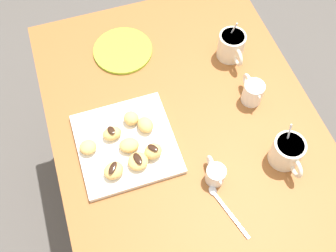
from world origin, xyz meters
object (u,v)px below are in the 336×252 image
(pastry_plate_square, at_px, (126,144))
(chocolate_sauce_pitcher, at_px, (215,174))
(dining_table, at_px, (183,143))
(coffee_mug_cream_right, at_px, (287,152))
(coffee_mug_cream_left, at_px, (232,46))
(beignet_1, at_px, (129,145))
(beignet_5, at_px, (153,151))
(beignet_6, at_px, (88,147))
(cream_pitcher_white, at_px, (253,92))
(beignet_2, at_px, (114,171))
(beignet_4, at_px, (145,125))
(saucer_lime_left, at_px, (123,50))
(beignet_7, at_px, (138,161))
(beignet_0, at_px, (112,133))
(beignet_3, at_px, (131,118))

(pastry_plate_square, xyz_separation_m, chocolate_sauce_pitcher, (0.17, 0.20, 0.02))
(dining_table, relative_size, coffee_mug_cream_right, 7.79)
(coffee_mug_cream_left, bearing_deg, beignet_1, -59.95)
(coffee_mug_cream_left, height_order, beignet_5, coffee_mug_cream_left)
(dining_table, height_order, beignet_6, beignet_6)
(coffee_mug_cream_right, bearing_deg, cream_pitcher_white, -178.67)
(cream_pitcher_white, xyz_separation_m, chocolate_sauce_pitcher, (0.20, -0.20, -0.01))
(beignet_2, bearing_deg, beignet_4, 131.91)
(chocolate_sauce_pitcher, distance_m, beignet_5, 0.18)
(coffee_mug_cream_right, height_order, cream_pitcher_white, coffee_mug_cream_right)
(pastry_plate_square, distance_m, saucer_lime_left, 0.34)
(dining_table, height_order, beignet_7, beignet_7)
(saucer_lime_left, relative_size, beignet_0, 3.59)
(pastry_plate_square, distance_m, beignet_5, 0.09)
(beignet_0, relative_size, beignet_2, 0.97)
(cream_pitcher_white, bearing_deg, dining_table, -86.06)
(beignet_1, bearing_deg, cream_pitcher_white, 97.74)
(beignet_3, bearing_deg, saucer_lime_left, 170.67)
(beignet_2, bearing_deg, beignet_6, -150.90)
(pastry_plate_square, bearing_deg, dining_table, 95.83)
(coffee_mug_cream_right, bearing_deg, saucer_lime_left, -147.62)
(beignet_7, bearing_deg, beignet_3, 172.40)
(beignet_2, bearing_deg, saucer_lime_left, 162.30)
(cream_pitcher_white, distance_m, beignet_0, 0.42)
(pastry_plate_square, height_order, beignet_5, beignet_5)
(chocolate_sauce_pitcher, relative_size, beignet_2, 1.68)
(beignet_0, relative_size, beignet_5, 1.05)
(coffee_mug_cream_left, xyz_separation_m, beignet_2, (0.29, -0.45, -0.01))
(beignet_5, height_order, beignet_7, beignet_5)
(beignet_2, bearing_deg, chocolate_sauce_pitcher, 70.11)
(saucer_lime_left, height_order, beignet_1, beignet_1)
(dining_table, height_order, pastry_plate_square, pastry_plate_square)
(dining_table, height_order, chocolate_sauce_pitcher, chocolate_sauce_pitcher)
(beignet_2, height_order, beignet_4, beignet_4)
(beignet_0, distance_m, beignet_6, 0.08)
(saucer_lime_left, xyz_separation_m, beignet_5, (0.39, -0.02, 0.03))
(chocolate_sauce_pitcher, relative_size, beignet_3, 2.10)
(chocolate_sauce_pitcher, distance_m, beignet_2, 0.27)
(pastry_plate_square, height_order, beignet_2, beignet_2)
(cream_pitcher_white, bearing_deg, beignet_6, -87.26)
(saucer_lime_left, relative_size, beignet_1, 3.47)
(coffee_mug_cream_right, bearing_deg, beignet_1, -111.66)
(coffee_mug_cream_right, distance_m, beignet_3, 0.44)
(beignet_4, bearing_deg, coffee_mug_cream_left, 118.50)
(cream_pitcher_white, bearing_deg, beignet_7, -74.34)
(beignet_3, distance_m, beignet_6, 0.15)
(beignet_4, bearing_deg, coffee_mug_cream_right, 58.67)
(saucer_lime_left, height_order, beignet_5, beignet_5)
(dining_table, bearing_deg, beignet_7, -61.06)
(pastry_plate_square, relative_size, chocolate_sauce_pitcher, 2.90)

